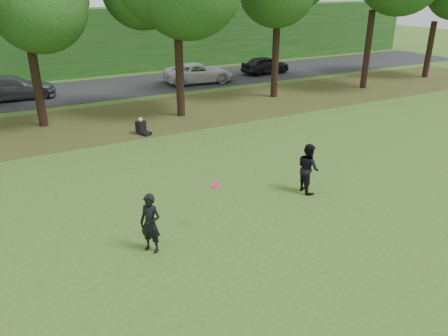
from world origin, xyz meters
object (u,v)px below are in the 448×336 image
object	(u,v)px
player_left	(150,223)
player_right	(308,168)
frisbee	(215,185)
seated_person	(142,128)

from	to	relation	value
player_left	player_right	distance (m)	6.16
player_right	frisbee	bearing A→B (deg)	109.13
player_left	frisbee	world-z (taller)	player_left
player_left	frisbee	size ratio (longest dim) A/B	4.54
frisbee	seated_person	bearing A→B (deg)	84.60
player_right	seated_person	size ratio (longest dim) A/B	2.12
frisbee	player_right	bearing A→B (deg)	10.69
player_left	frisbee	bearing A→B (deg)	58.80
player_right	seated_person	world-z (taller)	player_right
player_right	seated_person	xyz separation A→B (m)	(-3.11, 8.82, -0.57)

